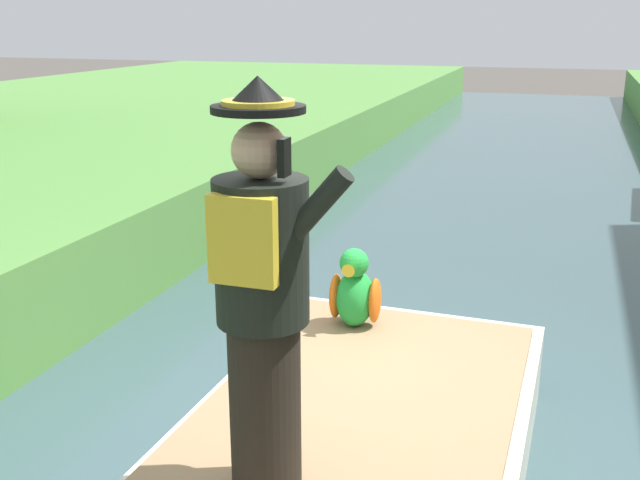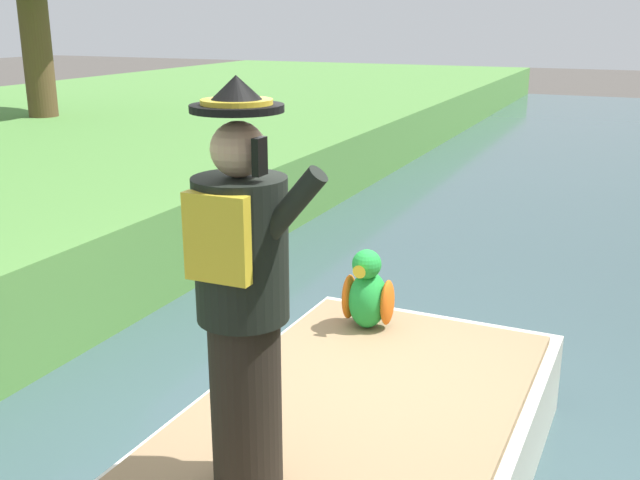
{
  "view_description": "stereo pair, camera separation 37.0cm",
  "coord_description": "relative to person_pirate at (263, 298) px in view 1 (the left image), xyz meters",
  "views": [
    {
      "loc": [
        0.96,
        -4.05,
        2.78
      ],
      "look_at": [
        -0.25,
        -0.35,
        1.61
      ],
      "focal_mm": 41.89,
      "sensor_mm": 36.0,
      "label": 1
    },
    {
      "loc": [
        1.31,
        -3.91,
        2.78
      ],
      "look_at": [
        -0.25,
        -0.35,
        1.61
      ],
      "focal_mm": 41.89,
      "sensor_mm": 36.0,
      "label": 2
    }
  ],
  "objects": [
    {
      "name": "ground_plane",
      "position": [
        0.19,
        1.31,
        -1.64
      ],
      "size": [
        80.0,
        80.0,
        0.0
      ],
      "primitive_type": "plane",
      "color": "#4C4742"
    },
    {
      "name": "canal_water",
      "position": [
        0.19,
        1.31,
        -1.59
      ],
      "size": [
        5.52,
        48.0,
        0.1
      ],
      "primitive_type": "cube",
      "color": "#3D565B",
      "rests_on": "ground"
    },
    {
      "name": "person_pirate",
      "position": [
        0.0,
        0.0,
        0.0
      ],
      "size": [
        0.61,
        0.42,
        1.85
      ],
      "rotation": [
        0.0,
        0.0,
        0.04
      ],
      "color": "black",
      "rests_on": "boat"
    },
    {
      "name": "parrot_plush",
      "position": [
        -0.12,
        1.92,
        -0.68
      ],
      "size": [
        0.36,
        0.35,
        0.57
      ],
      "color": "green",
      "rests_on": "boat"
    }
  ]
}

